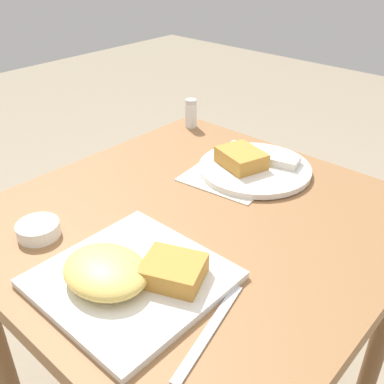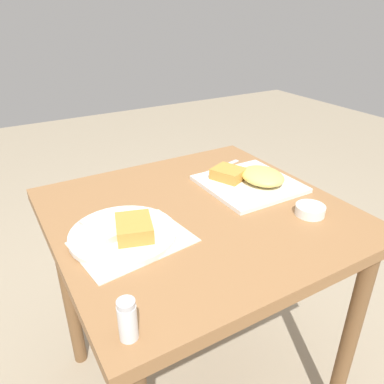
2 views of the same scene
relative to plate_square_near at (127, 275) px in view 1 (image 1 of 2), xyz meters
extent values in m
cube|color=olive|center=(-0.05, 0.24, -0.04)|extent=(0.81, 0.83, 0.04)
cylinder|color=brown|center=(-0.40, -0.12, -0.43)|extent=(0.05, 0.05, 0.74)
cylinder|color=brown|center=(-0.40, 0.59, -0.43)|extent=(0.05, 0.05, 0.74)
cylinder|color=brown|center=(0.29, 0.59, -0.43)|extent=(0.05, 0.05, 0.74)
cube|color=beige|center=(-0.11, 0.47, -0.02)|extent=(0.24, 0.31, 0.00)
cube|color=white|center=(0.00, 0.01, -0.01)|extent=(0.29, 0.29, 0.01)
ellipsoid|color=#EAC660|center=(-0.02, -0.03, 0.01)|extent=(0.16, 0.13, 0.04)
cube|color=#C68938|center=(0.06, 0.05, 0.01)|extent=(0.13, 0.12, 0.04)
cylinder|color=white|center=(-0.08, 0.48, -0.01)|extent=(0.28, 0.28, 0.01)
cube|color=#C68938|center=(-0.10, 0.46, 0.02)|extent=(0.13, 0.12, 0.04)
cube|color=silver|center=(-0.06, 0.53, 0.01)|extent=(0.14, 0.09, 0.02)
cylinder|color=white|center=(-0.24, -0.03, -0.01)|extent=(0.08, 0.08, 0.03)
cylinder|color=#D1B775|center=(-0.24, -0.03, 0.01)|extent=(0.07, 0.07, 0.00)
cylinder|color=white|center=(-0.39, 0.59, 0.02)|extent=(0.04, 0.04, 0.07)
cylinder|color=white|center=(-0.39, 0.59, 0.00)|extent=(0.03, 0.03, 0.04)
cylinder|color=silver|center=(-0.39, 0.59, 0.06)|extent=(0.03, 0.03, 0.01)
cube|color=silver|center=(0.17, 0.02, -0.02)|extent=(0.07, 0.21, 0.00)
camera|label=1|loc=(0.47, -0.36, 0.51)|focal=42.00mm
camera|label=2|loc=(-0.87, 0.74, 0.53)|focal=35.00mm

